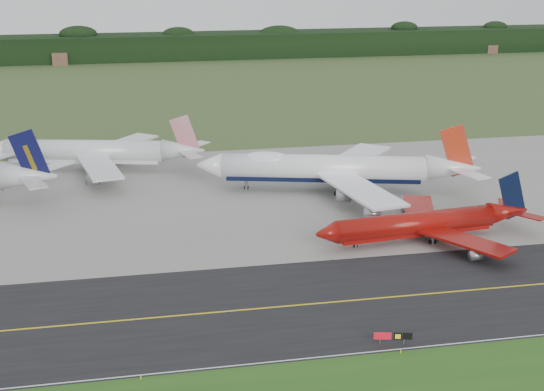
{
  "coord_description": "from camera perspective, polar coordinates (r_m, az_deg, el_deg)",
  "views": [
    {
      "loc": [
        -34.09,
        -104.82,
        51.0
      ],
      "look_at": [
        -9.54,
        22.0,
        9.09
      ],
      "focal_mm": 50.0,
      "sensor_mm": 36.0,
      "label": 1
    }
  ],
  "objects": [
    {
      "name": "taxiway_sign",
      "position": [
        105.52,
        9.08,
        -10.42
      ],
      "size": [
        5.13,
        1.25,
        1.73
      ],
      "color": "slate",
      "rests_on": "ground"
    },
    {
      "name": "horizon_treeline",
      "position": [
        382.84,
        -5.88,
        11.05
      ],
      "size": [
        700.0,
        25.0,
        12.0
      ],
      "color": "black",
      "rests_on": "ground"
    },
    {
      "name": "jet_star_tail",
      "position": [
        187.69,
        -13.13,
        3.21
      ],
      "size": [
        52.82,
        43.38,
        14.05
      ],
      "color": "silver",
      "rests_on": "ground"
    },
    {
      "name": "apron",
      "position": [
        167.46,
        1.32,
        0.24
      ],
      "size": [
        400.0,
        78.0,
        0.01
      ],
      "primitive_type": "cube",
      "color": "gray",
      "rests_on": "ground"
    },
    {
      "name": "jet_ba_747",
      "position": [
        167.08,
        4.63,
        2.05
      ],
      "size": [
        61.53,
        49.97,
        15.67
      ],
      "color": "white",
      "rests_on": "ground"
    },
    {
      "name": "ground",
      "position": [
        121.46,
        6.45,
        -6.98
      ],
      "size": [
        600.0,
        600.0,
        0.0
      ],
      "primitive_type": "plane",
      "color": "#3D4C23",
      "rests_on": "ground"
    },
    {
      "name": "edge_marker_left",
      "position": [
        98.42,
        -9.85,
        -13.36
      ],
      "size": [
        0.16,
        0.16,
        0.5
      ],
      "primitive_type": "cylinder",
      "color": "yellow",
      "rests_on": "ground"
    },
    {
      "name": "taxiway_centreline",
      "position": [
        118.01,
        7.03,
        -7.76
      ],
      "size": [
        400.0,
        0.4,
        0.0
      ],
      "primitive_type": "cube",
      "color": "gold",
      "rests_on": "taxiway"
    },
    {
      "name": "taxiway_edge_line",
      "position": [
        105.07,
        9.64,
        -11.32
      ],
      "size": [
        400.0,
        0.25,
        0.0
      ],
      "primitive_type": "cube",
      "color": "silver",
      "rests_on": "taxiway"
    },
    {
      "name": "taxiway",
      "position": [
        118.02,
        7.03,
        -7.77
      ],
      "size": [
        400.0,
        32.0,
        0.02
      ],
      "primitive_type": "cube",
      "color": "black",
      "rests_on": "ground"
    },
    {
      "name": "jet_red_737",
      "position": [
        142.12,
        11.59,
        -2.06
      ],
      "size": [
        43.12,
        34.96,
        11.64
      ],
      "color": "maroon",
      "rests_on": "ground"
    },
    {
      "name": "edge_marker_center",
      "position": [
        104.05,
        9.66,
        -11.5
      ],
      "size": [
        0.16,
        0.16,
        0.5
      ],
      "primitive_type": "cylinder",
      "color": "yellow",
      "rests_on": "ground"
    }
  ]
}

